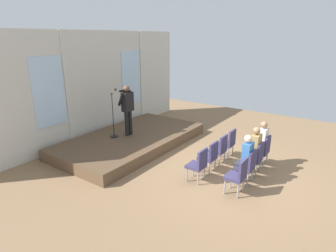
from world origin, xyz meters
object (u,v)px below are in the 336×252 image
object	(u,v)px
mic_stand	(114,128)
chair_r1_c3	(263,149)
audience_r1_c2	(254,148)
chair_r0_c2	(220,148)
chair_r0_c0	(199,163)
audience_r1_c3	(261,141)
chair_r1_c0	(238,174)
chair_r0_c1	(210,155)
audience_r1_c1	(245,157)
chair_r1_c1	(248,165)
chair_r0_c3	(229,142)
chair_r1_c2	(256,156)
speaker	(127,107)

from	to	relation	value
mic_stand	chair_r1_c3	xyz separation A→B (m)	(1.45, -4.75, -0.18)
audience_r1_c2	chair_r0_c2	bearing A→B (deg)	90.00
chair_r0_c0	audience_r1_c3	xyz separation A→B (m)	(1.96, -1.02, 0.23)
chair_r0_c2	audience_r1_c3	bearing A→B (deg)	-57.37
chair_r0_c0	chair_r1_c0	size ratio (longest dim) A/B	1.00
chair_r1_c0	audience_r1_c2	bearing A→B (deg)	3.43
chair_r0_c2	audience_r1_c2	xyz separation A→B (m)	(-0.00, -1.02, 0.23)
chair_r0_c1	audience_r1_c1	distance (m)	1.04
chair_r0_c1	chair_r0_c2	distance (m)	0.65
chair_r0_c1	chair_r1_c3	size ratio (longest dim) A/B	1.00
chair_r1_c1	audience_r1_c1	world-z (taller)	audience_r1_c1
mic_stand	chair_r0_c3	xyz separation A→B (m)	(1.45, -3.65, -0.18)
chair_r1_c3	chair_r1_c2	bearing A→B (deg)	180.00
audience_r1_c1	audience_r1_c3	xyz separation A→B (m)	(1.31, -0.00, 0.02)
chair_r1_c1	audience_r1_c1	xyz separation A→B (m)	(0.00, 0.08, 0.21)
mic_stand	chair_r1_c1	size ratio (longest dim) A/B	1.65
speaker	mic_stand	distance (m)	0.87
chair_r1_c3	audience_r1_c3	xyz separation A→B (m)	(-0.00, 0.08, 0.23)
audience_r1_c2	speaker	bearing A→B (deg)	94.66
chair_r0_c0	audience_r1_c2	xyz separation A→B (m)	(1.31, -1.02, 0.23)
chair_r1_c3	mic_stand	bearing A→B (deg)	106.96
speaker	chair_r1_c2	size ratio (longest dim) A/B	1.89
mic_stand	audience_r1_c3	distance (m)	4.89
chair_r1_c3	chair_r0_c1	bearing A→B (deg)	139.95
chair_r0_c2	audience_r1_c2	world-z (taller)	audience_r1_c2
speaker	chair_r1_c2	xyz separation A→B (m)	(0.36, -4.47, -0.88)
chair_r0_c1	chair_r0_c0	bearing A→B (deg)	180.00
mic_stand	chair_r1_c0	distance (m)	4.78
chair_r0_c2	chair_r1_c0	size ratio (longest dim) A/B	1.00
speaker	chair_r1_c2	distance (m)	4.57
audience_r1_c1	chair_r1_c2	world-z (taller)	audience_r1_c1
chair_r0_c3	audience_r1_c2	world-z (taller)	audience_r1_c2
speaker	chair_r1_c1	xyz separation A→B (m)	(-0.29, -4.47, -0.88)
chair_r0_c3	audience_r1_c1	world-z (taller)	audience_r1_c1
chair_r1_c1	chair_r0_c2	bearing A→B (deg)	59.25
mic_stand	audience_r1_c2	world-z (taller)	mic_stand
chair_r1_c1	chair_r1_c3	world-z (taller)	same
chair_r1_c2	chair_r0_c1	bearing A→B (deg)	120.75
chair_r0_c2	chair_r1_c0	bearing A→B (deg)	-139.95
speaker	chair_r0_c3	xyz separation A→B (m)	(1.01, -3.37, -0.88)
speaker	chair_r1_c3	bearing A→B (deg)	-77.26
mic_stand	chair_r0_c3	size ratio (longest dim) A/B	1.65
speaker	chair_r0_c0	xyz separation A→B (m)	(-0.95, -3.37, -0.88)
mic_stand	chair_r1_c3	distance (m)	4.97
mic_stand	audience_r1_c2	size ratio (longest dim) A/B	1.12
mic_stand	chair_r0_c3	distance (m)	3.93
chair_r0_c2	speaker	bearing A→B (deg)	96.05
mic_stand	chair_r1_c2	world-z (taller)	mic_stand
mic_stand	audience_r1_c1	distance (m)	4.67
chair_r1_c1	audience_r1_c3	distance (m)	1.33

